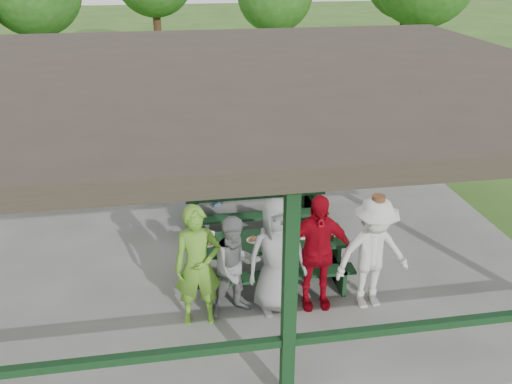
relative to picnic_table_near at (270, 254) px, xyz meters
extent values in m
plane|color=#2D4F18|center=(-0.29, 1.20, -0.57)|extent=(90.00, 90.00, 0.00)
cube|color=slate|center=(-0.29, 1.20, -0.52)|extent=(10.00, 8.00, 0.10)
cube|color=black|center=(-0.29, -2.60, 1.03)|extent=(0.15, 0.15, 3.00)
cube|color=black|center=(-5.09, 5.00, 1.03)|extent=(0.15, 0.15, 3.00)
cube|color=black|center=(-0.29, 5.00, 1.03)|extent=(0.15, 0.15, 3.00)
cube|color=black|center=(4.51, 5.00, 1.03)|extent=(0.15, 0.15, 3.00)
cube|color=black|center=(-2.69, -2.60, 0.43)|extent=(4.65, 0.10, 0.10)
cube|color=black|center=(2.11, -2.60, 0.43)|extent=(4.65, 0.10, 0.10)
cube|color=black|center=(-2.69, 5.00, 0.43)|extent=(4.65, 0.10, 0.10)
cube|color=black|center=(2.11, 5.00, 0.43)|extent=(4.65, 0.10, 0.10)
cube|color=black|center=(-0.29, -2.60, 2.43)|extent=(9.80, 0.15, 0.20)
cube|color=black|center=(-0.29, 5.00, 2.43)|extent=(9.80, 0.15, 0.20)
cube|color=#2E2721|center=(-0.29, 1.20, 2.65)|extent=(10.60, 8.60, 0.24)
cube|color=black|center=(0.00, 0.00, 0.25)|extent=(2.47, 0.75, 0.06)
cube|color=black|center=(0.00, -0.56, -0.05)|extent=(2.47, 0.28, 0.05)
cube|color=black|center=(0.00, 0.55, -0.05)|extent=(2.47, 0.28, 0.05)
cube|color=black|center=(-1.05, 0.00, -0.10)|extent=(0.06, 0.70, 0.75)
cube|color=black|center=(1.05, 0.00, -0.10)|extent=(0.06, 0.70, 0.75)
cube|color=black|center=(-1.05, 0.00, -0.25)|extent=(0.06, 1.39, 0.45)
cube|color=black|center=(1.05, 0.00, -0.25)|extent=(0.06, 1.39, 0.45)
cube|color=black|center=(0.06, 2.00, 0.25)|extent=(2.65, 0.75, 0.06)
cube|color=black|center=(0.06, 1.44, -0.05)|extent=(2.65, 0.28, 0.05)
cube|color=black|center=(0.06, 2.55, -0.05)|extent=(2.65, 0.28, 0.05)
cube|color=black|center=(-1.09, 2.00, -0.10)|extent=(0.06, 0.70, 0.75)
cube|color=black|center=(1.20, 2.00, -0.10)|extent=(0.06, 0.70, 0.75)
cube|color=black|center=(-1.09, 2.00, -0.25)|extent=(0.06, 1.39, 0.45)
cube|color=black|center=(1.20, 2.00, -0.25)|extent=(0.06, 1.39, 0.45)
cylinder|color=white|center=(-1.00, 0.00, 0.29)|extent=(0.22, 0.22, 0.01)
torus|color=#A4683A|center=(-1.04, -0.02, 0.31)|extent=(0.10, 0.10, 0.03)
torus|color=#A4683A|center=(-0.96, -0.02, 0.31)|extent=(0.10, 0.10, 0.03)
torus|color=#A4683A|center=(-1.00, 0.04, 0.31)|extent=(0.10, 0.10, 0.03)
cylinder|color=white|center=(-0.27, 0.00, 0.29)|extent=(0.22, 0.22, 0.01)
torus|color=#A4683A|center=(-0.31, -0.02, 0.31)|extent=(0.10, 0.10, 0.03)
torus|color=#A4683A|center=(-0.23, -0.02, 0.31)|extent=(0.10, 0.10, 0.03)
torus|color=#A4683A|center=(-0.27, 0.04, 0.31)|extent=(0.10, 0.10, 0.03)
cylinder|color=white|center=(0.49, 0.00, 0.29)|extent=(0.22, 0.22, 0.01)
torus|color=#A4683A|center=(0.45, -0.02, 0.31)|extent=(0.10, 0.10, 0.03)
torus|color=#A4683A|center=(0.53, -0.02, 0.31)|extent=(0.10, 0.10, 0.03)
torus|color=#A4683A|center=(0.49, 0.04, 0.31)|extent=(0.10, 0.10, 0.03)
cylinder|color=white|center=(1.01, 0.00, 0.29)|extent=(0.22, 0.22, 0.01)
torus|color=#A4683A|center=(0.97, -0.02, 0.31)|extent=(0.10, 0.10, 0.03)
torus|color=#A4683A|center=(1.05, -0.02, 0.31)|extent=(0.10, 0.10, 0.03)
torus|color=#A4683A|center=(1.01, 0.04, 0.31)|extent=(0.10, 0.10, 0.03)
cylinder|color=#381E0F|center=(-0.84, -0.18, 0.33)|extent=(0.06, 0.06, 0.10)
cylinder|color=#381E0F|center=(-0.62, -0.18, 0.33)|extent=(0.06, 0.06, 0.10)
cylinder|color=#381E0F|center=(-0.60, -0.18, 0.33)|extent=(0.06, 0.06, 0.10)
cylinder|color=#381E0F|center=(-0.55, -0.18, 0.33)|extent=(0.06, 0.06, 0.10)
cylinder|color=#381E0F|center=(0.97, -0.18, 0.33)|extent=(0.06, 0.06, 0.10)
cone|color=white|center=(-0.91, 0.20, 0.33)|extent=(0.09, 0.09, 0.10)
cone|color=white|center=(-0.65, 0.20, 0.33)|extent=(0.09, 0.09, 0.10)
cone|color=white|center=(0.80, 0.20, 0.33)|extent=(0.09, 0.09, 0.10)
cone|color=white|center=(1.02, 0.20, 0.33)|extent=(0.09, 0.09, 0.10)
imported|color=#5F9B2B|center=(-1.21, -0.88, 0.45)|extent=(0.68, 0.45, 1.84)
imported|color=gray|center=(-0.66, -0.79, 0.32)|extent=(0.91, 0.79, 1.59)
imported|color=gray|center=(-0.05, -0.76, 0.44)|extent=(0.95, 0.68, 1.81)
imported|color=#9F0614|center=(0.54, -0.78, 0.45)|extent=(1.10, 0.51, 1.84)
imported|color=silver|center=(1.37, -0.92, 0.42)|extent=(1.21, 0.76, 1.78)
cylinder|color=brown|center=(1.37, -0.92, 1.25)|extent=(0.35, 0.35, 0.02)
cylinder|color=brown|center=(1.37, -0.92, 1.31)|extent=(0.21, 0.21, 0.11)
imported|color=#9BC8EF|center=(-0.79, 2.96, 0.37)|extent=(1.64, 0.89, 1.69)
imported|color=#3D5F9F|center=(-1.82, 3.29, 0.41)|extent=(0.65, 0.43, 1.76)
imported|color=gray|center=(1.21, 2.97, 0.24)|extent=(0.71, 0.56, 1.43)
imported|color=silver|center=(0.05, 9.15, 0.23)|extent=(6.36, 4.74, 1.60)
cube|color=#1A4593|center=(-4.24, 9.29, 0.25)|extent=(3.21, 2.33, 0.12)
cube|color=#1A4593|center=(-3.99, 8.61, 0.51)|extent=(2.74, 1.03, 0.41)
cube|color=#1A4593|center=(-4.48, 9.97, 0.51)|extent=(2.74, 1.03, 0.41)
cube|color=#1A4593|center=(-5.59, 8.80, 0.51)|extent=(0.55, 1.38, 0.41)
cube|color=#1A4593|center=(-2.88, 9.78, 0.51)|extent=(0.55, 1.38, 0.41)
cylinder|color=black|center=(-4.85, 8.25, -0.18)|extent=(0.80, 0.44, 0.78)
cylinder|color=yellow|center=(-4.85, 8.25, -0.18)|extent=(0.35, 0.31, 0.29)
cylinder|color=black|center=(-5.37, 9.71, -0.18)|extent=(0.80, 0.44, 0.78)
cylinder|color=yellow|center=(-5.37, 9.71, -0.18)|extent=(0.35, 0.31, 0.29)
cylinder|color=black|center=(-3.10, 8.88, -0.18)|extent=(0.80, 0.44, 0.78)
cylinder|color=yellow|center=(-3.10, 8.88, -0.18)|extent=(0.35, 0.31, 0.29)
cylinder|color=black|center=(-3.62, 10.33, -0.18)|extent=(0.80, 0.44, 0.78)
cylinder|color=yellow|center=(-3.62, 10.33, -0.18)|extent=(0.35, 0.31, 0.29)
cube|color=#1A4593|center=(-2.39, 9.95, 0.15)|extent=(1.00, 0.43, 0.08)
cone|color=#F2590C|center=(-5.64, 8.79, 0.62)|extent=(0.16, 0.40, 0.41)
cylinder|color=#352015|center=(-6.02, 14.42, 0.79)|extent=(0.36, 0.36, 2.72)
cylinder|color=#352015|center=(-1.73, 19.09, 0.83)|extent=(0.36, 0.36, 2.81)
cylinder|color=#352015|center=(3.12, 15.56, 0.64)|extent=(0.36, 0.36, 2.41)
cylinder|color=#352015|center=(8.39, 13.05, 0.93)|extent=(0.36, 0.36, 2.99)
cylinder|color=#352015|center=(9.03, 15.99, 0.87)|extent=(0.36, 0.36, 2.88)
camera|label=1|loc=(-1.45, -7.40, 4.58)|focal=38.00mm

